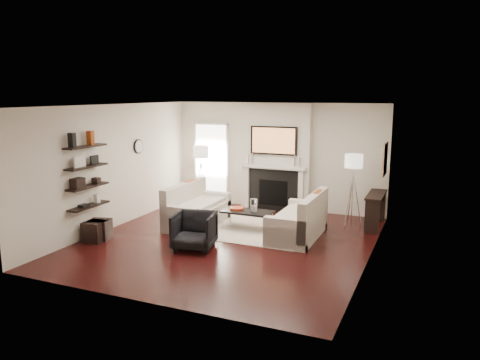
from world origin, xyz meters
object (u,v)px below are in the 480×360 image
at_px(coffee_table, 247,212).
at_px(lamp_right_shade, 354,161).
at_px(loveseat_right_base, 297,227).
at_px(armchair, 194,229).
at_px(lamp_left_shade, 201,152).
at_px(loveseat_left_base, 198,216).
at_px(ottoman_near, 100,229).

height_order(coffee_table, lamp_right_shade, lamp_right_shade).
height_order(loveseat_right_base, armchair, armchair).
height_order(lamp_left_shade, lamp_right_shade, same).
xyz_separation_m(coffee_table, armchair, (-0.45, -1.57, -0.01)).
bearing_deg(loveseat_left_base, ottoman_near, -127.77).
bearing_deg(lamp_right_shade, loveseat_right_base, -121.09).
relative_size(loveseat_right_base, ottoman_near, 4.50).
xyz_separation_m(armchair, lamp_right_shade, (2.46, 2.89, 1.06)).
bearing_deg(lamp_right_shade, coffee_table, -146.64).
distance_m(loveseat_left_base, coffee_table, 1.20).
bearing_deg(ottoman_near, loveseat_right_base, 25.03).
distance_m(coffee_table, armchair, 1.63).
bearing_deg(loveseat_right_base, lamp_left_shade, 153.11).
height_order(loveseat_left_base, coffee_table, same).
height_order(loveseat_right_base, coffee_table, same).
relative_size(armchair, ottoman_near, 1.93).
height_order(armchair, lamp_right_shade, lamp_right_shade).
xyz_separation_m(loveseat_left_base, lamp_left_shade, (-0.71, 1.54, 1.24)).
bearing_deg(lamp_right_shade, armchair, -130.41).
relative_size(coffee_table, ottoman_near, 2.75).
relative_size(loveseat_right_base, lamp_left_shade, 4.50).
relative_size(lamp_left_shade, lamp_right_shade, 1.00).
relative_size(loveseat_right_base, coffee_table, 1.64).
distance_m(loveseat_right_base, armchair, 2.19).
height_order(coffee_table, ottoman_near, coffee_table).
relative_size(loveseat_left_base, lamp_left_shade, 4.50).
distance_m(loveseat_right_base, lamp_right_shade, 2.07).
bearing_deg(coffee_table, ottoman_near, -144.26).
relative_size(loveseat_left_base, lamp_right_shade, 4.50).
xyz_separation_m(coffee_table, lamp_left_shade, (-1.89, 1.45, 1.05)).
distance_m(coffee_table, ottoman_near, 3.10).
bearing_deg(ottoman_near, armchair, 6.60).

